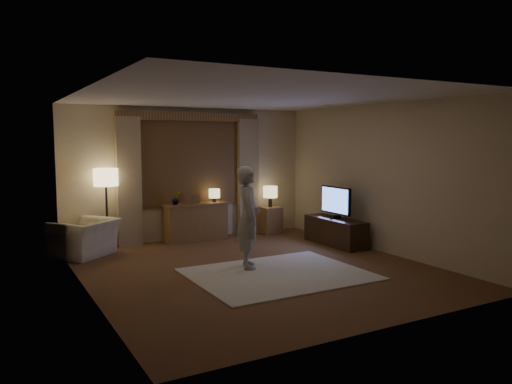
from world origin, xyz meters
TOP-DOWN VIEW (x-y plane):
  - room at (0.00, 0.50)m, footprint 5.04×5.54m
  - rug at (0.11, -0.43)m, footprint 2.50×2.00m
  - sideboard at (0.01, 2.50)m, footprint 1.20×0.40m
  - picture_frame at (0.01, 2.50)m, footprint 0.16×0.02m
  - plant at (-0.39, 2.50)m, footprint 0.17×0.13m
  - table_lamp_sideboard at (0.41, 2.50)m, footprint 0.22×0.22m
  - floor_lamp at (-1.71, 2.48)m, footprint 0.43×0.43m
  - armchair at (-2.15, 2.17)m, footprint 1.27×1.25m
  - side_table at (1.67, 2.45)m, footprint 0.40×0.40m
  - table_lamp_side at (1.67, 2.45)m, footprint 0.30×0.30m
  - tv_stand at (2.15, 0.85)m, footprint 0.45×1.40m
  - tv at (2.15, 0.85)m, footprint 0.20×0.83m
  - person at (-0.11, 0.11)m, footprint 0.55×0.66m

SIDE VIEW (x-z plane):
  - rug at x=0.11m, z-range 0.00..0.02m
  - tv_stand at x=2.15m, z-range 0.00..0.50m
  - side_table at x=1.67m, z-range 0.00..0.56m
  - armchair at x=-2.15m, z-range 0.00..0.62m
  - sideboard at x=0.01m, z-range 0.00..0.70m
  - picture_frame at x=0.01m, z-range 0.70..0.90m
  - person at x=-0.11m, z-range 0.02..1.58m
  - tv at x=2.15m, z-range 0.53..1.13m
  - plant at x=-0.39m, z-range 0.70..1.00m
  - table_lamp_side at x=1.67m, z-range 0.65..1.09m
  - table_lamp_sideboard at x=0.41m, z-range 0.75..1.05m
  - floor_lamp at x=-1.71m, z-range 0.50..1.97m
  - room at x=0.00m, z-range 0.01..2.65m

